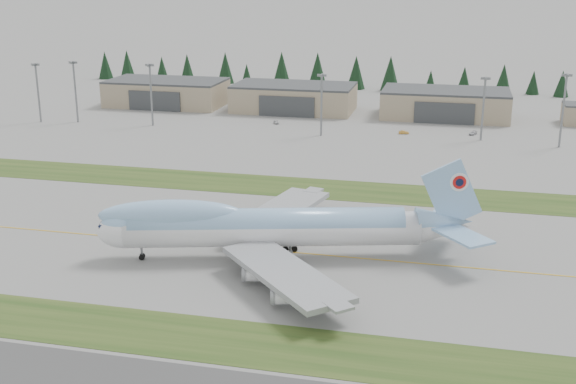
% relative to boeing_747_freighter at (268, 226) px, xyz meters
% --- Properties ---
extents(ground, '(7000.00, 7000.00, 0.00)m').
position_rel_boeing_747_freighter_xyz_m(ground, '(-14.27, 3.89, -6.66)').
color(ground, slate).
rests_on(ground, ground).
extents(grass_strip_near, '(400.00, 14.00, 0.08)m').
position_rel_boeing_747_freighter_xyz_m(grass_strip_near, '(-14.27, -34.11, -6.66)').
color(grass_strip_near, '#254117').
rests_on(grass_strip_near, ground).
extents(grass_strip_far, '(400.00, 18.00, 0.08)m').
position_rel_boeing_747_freighter_xyz_m(grass_strip_far, '(-14.27, 48.89, -6.66)').
color(grass_strip_far, '#254117').
rests_on(grass_strip_far, ground).
extents(taxiway_line_main, '(400.00, 0.40, 0.02)m').
position_rel_boeing_747_freighter_xyz_m(taxiway_line_main, '(-14.27, 3.89, -6.66)').
color(taxiway_line_main, gold).
rests_on(taxiway_line_main, ground).
extents(boeing_747_freighter, '(76.77, 64.03, 20.20)m').
position_rel_boeing_747_freighter_xyz_m(boeing_747_freighter, '(0.00, 0.00, 0.00)').
color(boeing_747_freighter, white).
rests_on(boeing_747_freighter, ground).
extents(hangar_left, '(48.00, 26.60, 10.80)m').
position_rel_boeing_747_freighter_xyz_m(hangar_left, '(-84.27, 153.78, -1.27)').
color(hangar_left, gray).
rests_on(hangar_left, ground).
extents(hangar_center, '(48.00, 26.60, 10.80)m').
position_rel_boeing_747_freighter_xyz_m(hangar_center, '(-29.27, 153.78, -1.27)').
color(hangar_center, gray).
rests_on(hangar_center, ground).
extents(hangar_right, '(48.00, 26.60, 10.80)m').
position_rel_boeing_747_freighter_xyz_m(hangar_right, '(30.73, 153.78, -1.27)').
color(hangar_right, gray).
rests_on(hangar_right, ground).
extents(floodlight_masts, '(188.42, 9.55, 23.67)m').
position_rel_boeing_747_freighter_xyz_m(floodlight_masts, '(-32.01, 112.65, 8.91)').
color(floodlight_masts, slate).
rests_on(floodlight_masts, ground).
extents(service_vehicle_a, '(2.95, 3.98, 1.26)m').
position_rel_boeing_747_freighter_xyz_m(service_vehicle_a, '(-30.07, 127.07, -6.66)').
color(service_vehicle_a, '#B8B8BA').
rests_on(service_vehicle_a, ground).
extents(service_vehicle_b, '(3.73, 1.92, 1.17)m').
position_rel_boeing_747_freighter_xyz_m(service_vehicle_b, '(17.64, 120.23, -6.66)').
color(service_vehicle_b, '#C28730').
rests_on(service_vehicle_b, ground).
extents(service_vehicle_c, '(3.15, 4.44, 1.19)m').
position_rel_boeing_747_freighter_xyz_m(service_vehicle_c, '(41.17, 124.53, -6.66)').
color(service_vehicle_c, '#A8A7AC').
rests_on(service_vehicle_c, ground).
extents(conifer_belt, '(267.76, 14.50, 16.90)m').
position_rel_boeing_747_freighter_xyz_m(conifer_belt, '(-30.95, 215.68, 0.68)').
color(conifer_belt, black).
rests_on(conifer_belt, ground).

